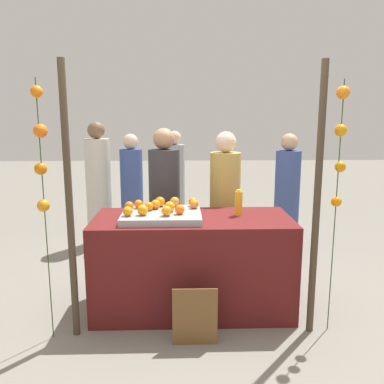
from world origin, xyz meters
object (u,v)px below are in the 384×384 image
(stall_counter, at_px, (192,263))
(orange_0, at_px, (160,202))
(chalkboard_sign, at_px, (194,317))
(orange_1, at_px, (143,210))
(vendor_left, at_px, (165,211))
(vendor_right, at_px, (225,212))
(juice_bottle, at_px, (239,203))

(stall_counter, relative_size, orange_0, 19.48)
(stall_counter, bearing_deg, chalkboard_sign, -90.43)
(orange_1, bearing_deg, orange_0, 68.45)
(vendor_left, xyz_separation_m, vendor_right, (0.64, -0.04, -0.02))
(juice_bottle, relative_size, chalkboard_sign, 0.50)
(juice_bottle, xyz_separation_m, vendor_right, (-0.06, 0.60, -0.23))
(vendor_right, bearing_deg, orange_0, -143.63)
(orange_0, bearing_deg, chalkboard_sign, -69.67)
(stall_counter, height_order, juice_bottle, juice_bottle)
(juice_bottle, height_order, vendor_right, vendor_right)
(orange_0, height_order, vendor_left, vendor_left)
(vendor_right, bearing_deg, vendor_left, 176.78)
(orange_0, bearing_deg, juice_bottle, -9.53)
(vendor_left, distance_m, vendor_right, 0.64)
(vendor_left, bearing_deg, juice_bottle, -42.73)
(orange_1, height_order, chalkboard_sign, orange_1)
(vendor_right, bearing_deg, orange_1, -134.02)
(chalkboard_sign, bearing_deg, juice_bottle, 57.57)
(orange_0, bearing_deg, vendor_left, 87.77)
(orange_1, height_order, vendor_right, vendor_right)
(stall_counter, bearing_deg, juice_bottle, 8.40)
(vendor_left, height_order, vendor_right, vendor_left)
(juice_bottle, xyz_separation_m, chalkboard_sign, (-0.42, -0.66, -0.75))
(orange_1, xyz_separation_m, vendor_right, (0.79, 0.81, -0.23))
(orange_0, height_order, orange_1, orange_1)
(juice_bottle, bearing_deg, vendor_right, 95.25)
(vendor_right, bearing_deg, chalkboard_sign, -106.13)
(orange_0, xyz_separation_m, juice_bottle, (0.71, -0.12, 0.01))
(juice_bottle, bearing_deg, stall_counter, -171.60)
(stall_counter, distance_m, juice_bottle, 0.69)
(stall_counter, bearing_deg, orange_0, 148.43)
(chalkboard_sign, bearing_deg, stall_counter, 89.57)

